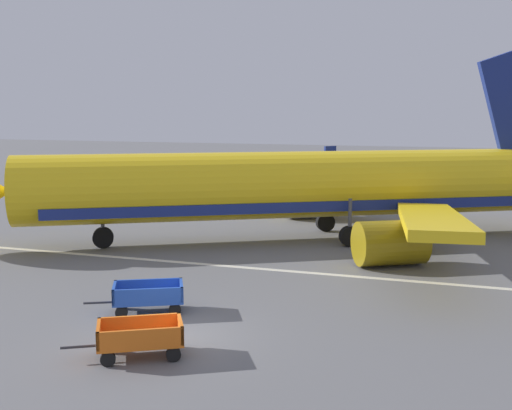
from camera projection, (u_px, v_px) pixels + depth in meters
The scene contains 5 objects.
ground_plane at pixel (171, 337), 20.88m from camera, with size 220.00×220.00×0.00m, color slate.
apron_stripe at pixel (260, 269), 29.70m from camera, with size 120.00×0.36×0.01m, color silver.
airplane at pixel (312, 186), 35.98m from camera, with size 34.42×28.60×11.34m.
baggage_cart_nearest at pixel (140, 337), 19.12m from camera, with size 3.45×2.45×1.07m.
baggage_cart_second_in_row at pixel (148, 296), 23.31m from camera, with size 3.50×2.38×1.07m.
Camera 1 is at (8.93, -18.11, 7.35)m, focal length 45.08 mm.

